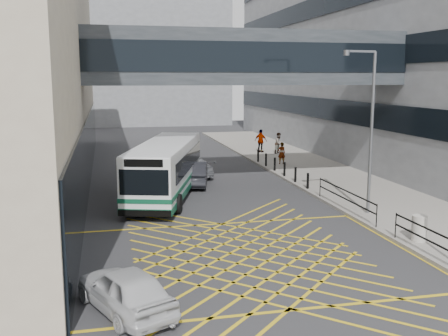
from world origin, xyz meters
TOP-DOWN VIEW (x-y plane):
  - ground at (0.00, 0.00)m, footprint 120.00×120.00m
  - building_right at (23.98, 24.00)m, footprint 24.09×44.00m
  - building_far at (-2.00, 60.00)m, footprint 28.00×16.00m
  - skybridge at (3.00, 12.00)m, footprint 20.00×4.10m
  - pavement at (9.00, 15.00)m, footprint 6.00×54.00m
  - box_junction at (0.00, 0.00)m, footprint 12.00×9.00m
  - bus at (-1.75, 10.41)m, footprint 5.43×10.87m
  - car_white at (-4.50, -3.58)m, footprint 3.25×4.49m
  - car_dark at (0.22, 13.18)m, footprint 2.88×5.07m
  - car_silver at (0.30, 15.97)m, footprint 3.21×4.84m
  - street_lamp at (6.79, 4.25)m, footprint 1.69×0.40m
  - litter_bin at (6.83, -0.06)m, footprint 0.58×0.58m
  - kerb_railings at (6.15, 1.78)m, footprint 0.05×12.54m
  - bollards at (6.25, 15.00)m, footprint 0.14×10.14m
  - pedestrian_a at (7.63, 18.62)m, footprint 0.66×0.49m
  - pedestrian_b at (9.17, 23.81)m, footprint 0.98×0.87m
  - pedestrian_c at (7.90, 24.80)m, footprint 1.20×1.19m

SIDE VIEW (x-z plane):
  - ground at x=0.00m, z-range 0.00..0.00m
  - box_junction at x=0.00m, z-range 0.00..0.01m
  - pavement at x=9.00m, z-range 0.00..0.16m
  - bollards at x=6.25m, z-range 0.16..1.06m
  - litter_bin at x=6.83m, z-range 0.16..1.16m
  - car_white at x=-4.50m, z-range 0.00..1.32m
  - car_silver at x=0.30m, z-range 0.00..1.39m
  - car_dark at x=0.22m, z-range 0.00..1.49m
  - kerb_railings at x=6.15m, z-range 0.38..1.38m
  - pedestrian_a at x=7.63m, z-range 0.16..1.74m
  - pedestrian_b at x=9.17m, z-range 0.16..1.89m
  - pedestrian_c at x=7.90m, z-range 0.16..2.09m
  - bus at x=-1.75m, z-range 0.11..3.09m
  - street_lamp at x=6.79m, z-range 0.68..8.11m
  - skybridge at x=3.00m, z-range 6.00..9.00m
  - building_far at x=-2.00m, z-range 0.00..18.00m
  - building_right at x=23.98m, z-range 0.00..20.00m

